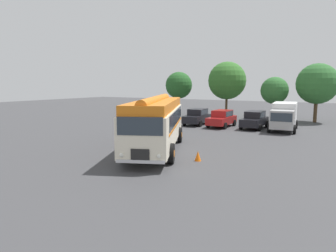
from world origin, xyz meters
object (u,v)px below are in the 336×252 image
Objects in this scene: car_near_left at (197,117)px; traffic_cone at (198,156)px; vintage_bus at (156,121)px; box_van at (284,115)px; car_mid_left at (222,118)px; car_mid_right at (254,120)px.

car_near_left reaches higher than traffic_cone.
traffic_cone is (6.32, -13.68, -0.57)m from car_near_left.
vintage_bus reaches higher than box_van.
car_mid_left is at bearing -170.20° from box_van.
traffic_cone is (3.43, -1.09, -1.62)m from vintage_bus.
car_mid_right is 7.70× the size of traffic_cone.
box_van is at bearing 4.76° from car_near_left.
car_near_left is 2.81m from car_mid_left.
car_mid_left is at bearing 104.75° from traffic_cone.
traffic_cone is at bearing -65.20° from car_near_left.
vintage_bus is 3.94m from traffic_cone.
vintage_bus is at bearing -103.09° from car_mid_right.
traffic_cone is at bearing -17.60° from vintage_bus.
box_van reaches higher than traffic_cone.
car_near_left is 7.77× the size of traffic_cone.
box_van is at bearing 9.83° from car_mid_right.
traffic_cone is at bearing -75.25° from car_mid_left.
vintage_bus is at bearing 162.40° from traffic_cone.
vintage_bus reaches higher than traffic_cone.
vintage_bus reaches higher than car_near_left.
traffic_cone is at bearing -98.47° from box_van.
car_mid_right is at bearing 9.78° from car_mid_left.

